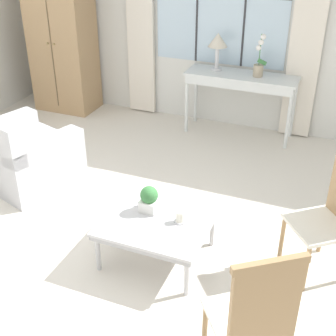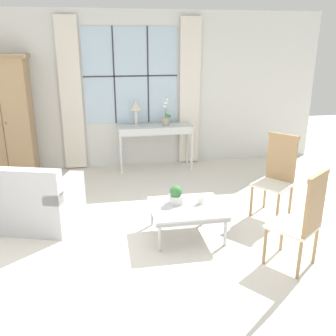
{
  "view_description": "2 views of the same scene",
  "coord_description": "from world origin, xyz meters",
  "px_view_note": "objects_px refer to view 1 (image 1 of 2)",
  "views": [
    {
      "loc": [
        1.64,
        -2.78,
        2.65
      ],
      "look_at": [
        0.34,
        0.41,
        0.69
      ],
      "focal_mm": 50.0,
      "sensor_mm": 36.0,
      "label": 1
    },
    {
      "loc": [
        -0.56,
        -3.93,
        2.25
      ],
      "look_at": [
        0.26,
        0.68,
        0.67
      ],
      "focal_mm": 40.0,
      "sensor_mm": 36.0,
      "label": 2
    }
  ],
  "objects_px": {
    "armoire": "(62,36)",
    "console_table": "(241,81)",
    "table_lamp": "(218,42)",
    "accent_chair_wooden": "(255,315)",
    "potted_plant_small": "(149,199)",
    "coffee_table": "(157,224)",
    "pillar_candle": "(180,217)",
    "side_chair_wooden": "(335,207)",
    "potted_orchid": "(259,62)",
    "armchair_upholstered": "(22,156)"
  },
  "relations": [
    {
      "from": "potted_orchid",
      "to": "armoire",
      "type": "bearing_deg",
      "value": -179.17
    },
    {
      "from": "armchair_upholstered",
      "to": "pillar_candle",
      "type": "distance_m",
      "value": 2.12
    },
    {
      "from": "table_lamp",
      "to": "armchair_upholstered",
      "type": "relative_size",
      "value": 0.39
    },
    {
      "from": "side_chair_wooden",
      "to": "pillar_candle",
      "type": "height_order",
      "value": "side_chair_wooden"
    },
    {
      "from": "table_lamp",
      "to": "accent_chair_wooden",
      "type": "height_order",
      "value": "table_lamp"
    },
    {
      "from": "potted_plant_small",
      "to": "armoire",
      "type": "bearing_deg",
      "value": 134.01
    },
    {
      "from": "armoire",
      "to": "coffee_table",
      "type": "xyz_separation_m",
      "value": [
        2.54,
        -2.61,
        -0.7
      ]
    },
    {
      "from": "armchair_upholstered",
      "to": "coffee_table",
      "type": "bearing_deg",
      "value": -19.08
    },
    {
      "from": "accent_chair_wooden",
      "to": "coffee_table",
      "type": "bearing_deg",
      "value": 138.34
    },
    {
      "from": "potted_plant_small",
      "to": "pillar_candle",
      "type": "distance_m",
      "value": 0.31
    },
    {
      "from": "potted_plant_small",
      "to": "armchair_upholstered",
      "type": "bearing_deg",
      "value": 162.96
    },
    {
      "from": "potted_orchid",
      "to": "accent_chair_wooden",
      "type": "bearing_deg",
      "value": -77.36
    },
    {
      "from": "coffee_table",
      "to": "potted_plant_small",
      "type": "bearing_deg",
      "value": 136.51
    },
    {
      "from": "accent_chair_wooden",
      "to": "potted_plant_small",
      "type": "bearing_deg",
      "value": 138.15
    },
    {
      "from": "coffee_table",
      "to": "pillar_candle",
      "type": "relative_size",
      "value": 7.66
    },
    {
      "from": "coffee_table",
      "to": "potted_plant_small",
      "type": "xyz_separation_m",
      "value": [
        -0.11,
        0.11,
        0.16
      ]
    },
    {
      "from": "potted_orchid",
      "to": "side_chair_wooden",
      "type": "relative_size",
      "value": 0.46
    },
    {
      "from": "accent_chair_wooden",
      "to": "side_chair_wooden",
      "type": "bearing_deg",
      "value": 75.68
    },
    {
      "from": "armoire",
      "to": "armchair_upholstered",
      "type": "xyz_separation_m",
      "value": [
        0.69,
        -1.98,
        -0.75
      ]
    },
    {
      "from": "side_chair_wooden",
      "to": "coffee_table",
      "type": "height_order",
      "value": "side_chair_wooden"
    },
    {
      "from": "armoire",
      "to": "accent_chair_wooden",
      "type": "bearing_deg",
      "value": -44.75
    },
    {
      "from": "coffee_table",
      "to": "potted_plant_small",
      "type": "height_order",
      "value": "potted_plant_small"
    },
    {
      "from": "armoire",
      "to": "potted_plant_small",
      "type": "bearing_deg",
      "value": -45.99
    },
    {
      "from": "potted_plant_small",
      "to": "coffee_table",
      "type": "bearing_deg",
      "value": -43.49
    },
    {
      "from": "armoire",
      "to": "potted_plant_small",
      "type": "height_order",
      "value": "armoire"
    },
    {
      "from": "side_chair_wooden",
      "to": "potted_orchid",
      "type": "bearing_deg",
      "value": 116.41
    },
    {
      "from": "potted_orchid",
      "to": "side_chair_wooden",
      "type": "xyz_separation_m",
      "value": [
        1.12,
        -2.26,
        -0.37
      ]
    },
    {
      "from": "console_table",
      "to": "table_lamp",
      "type": "distance_m",
      "value": 0.56
    },
    {
      "from": "potted_orchid",
      "to": "coffee_table",
      "type": "distance_m",
      "value": 2.74
    },
    {
      "from": "armoire",
      "to": "coffee_table",
      "type": "height_order",
      "value": "armoire"
    },
    {
      "from": "armoire",
      "to": "console_table",
      "type": "bearing_deg",
      "value": 0.79
    },
    {
      "from": "potted_plant_small",
      "to": "accent_chair_wooden",
      "type": "bearing_deg",
      "value": -41.85
    },
    {
      "from": "side_chair_wooden",
      "to": "pillar_candle",
      "type": "bearing_deg",
      "value": -163.22
    },
    {
      "from": "side_chair_wooden",
      "to": "pillar_candle",
      "type": "relative_size",
      "value": 9.76
    },
    {
      "from": "potted_orchid",
      "to": "armchair_upholstered",
      "type": "bearing_deg",
      "value": -135.44
    },
    {
      "from": "armoire",
      "to": "pillar_candle",
      "type": "relative_size",
      "value": 18.24
    },
    {
      "from": "console_table",
      "to": "pillar_candle",
      "type": "distance_m",
      "value": 2.62
    },
    {
      "from": "console_table",
      "to": "coffee_table",
      "type": "height_order",
      "value": "console_table"
    },
    {
      "from": "table_lamp",
      "to": "armchair_upholstered",
      "type": "distance_m",
      "value": 2.7
    },
    {
      "from": "armchair_upholstered",
      "to": "coffee_table",
      "type": "xyz_separation_m",
      "value": [
        1.84,
        -0.64,
        0.05
      ]
    },
    {
      "from": "side_chair_wooden",
      "to": "coffee_table",
      "type": "relative_size",
      "value": 1.27
    },
    {
      "from": "console_table",
      "to": "armchair_upholstered",
      "type": "distance_m",
      "value": 2.77
    },
    {
      "from": "armoire",
      "to": "potted_plant_small",
      "type": "distance_m",
      "value": 3.53
    },
    {
      "from": "table_lamp",
      "to": "armchair_upholstered",
      "type": "height_order",
      "value": "table_lamp"
    },
    {
      "from": "side_chair_wooden",
      "to": "accent_chair_wooden",
      "type": "relative_size",
      "value": 1.04
    },
    {
      "from": "table_lamp",
      "to": "armchair_upholstered",
      "type": "xyz_separation_m",
      "value": [
        -1.51,
        -2.06,
        -0.87
      ]
    },
    {
      "from": "armoire",
      "to": "console_table",
      "type": "relative_size",
      "value": 1.5
    },
    {
      "from": "potted_plant_small",
      "to": "pillar_candle",
      "type": "height_order",
      "value": "potted_plant_small"
    },
    {
      "from": "table_lamp",
      "to": "coffee_table",
      "type": "distance_m",
      "value": 2.84
    },
    {
      "from": "table_lamp",
      "to": "side_chair_wooden",
      "type": "xyz_separation_m",
      "value": [
        1.66,
        -2.3,
        -0.55
      ]
    }
  ]
}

